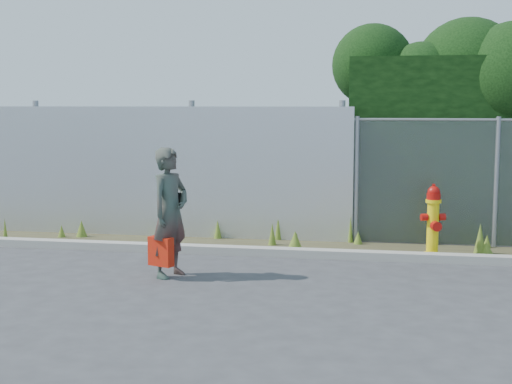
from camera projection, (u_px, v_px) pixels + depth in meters
name	position (u px, v px, depth m)	size (l,w,h in m)	color
ground	(260.00, 286.00, 8.79)	(80.00, 80.00, 0.00)	#3A3A3D
curb	(281.00, 252.00, 10.54)	(16.00, 0.22, 0.12)	#A09B90
weed_strip	(363.00, 243.00, 11.02)	(16.00, 1.28, 0.55)	#423D26
corrugated_fence	(103.00, 171.00, 12.16)	(8.50, 0.21, 2.30)	silver
fire_hydrant	(433.00, 222.00, 10.46)	(0.36, 0.32, 1.08)	yellow
woman	(170.00, 212.00, 9.22)	(0.61, 0.40, 1.69)	#106A56
red_tote_bag	(161.00, 251.00, 9.15)	(0.34, 0.12, 0.44)	#BA270A
black_shoulder_bag	(172.00, 199.00, 9.36)	(0.23, 0.09, 0.17)	black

